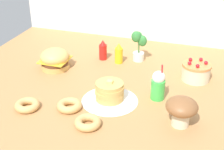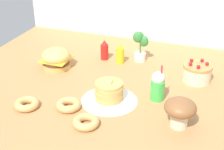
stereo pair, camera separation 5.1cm
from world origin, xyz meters
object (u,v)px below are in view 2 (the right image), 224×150
at_px(burger, 56,58).
at_px(potted_plant, 140,45).
at_px(layer_cake, 197,72).
at_px(mushroom_stool, 180,110).
at_px(ketchup_bottle, 105,50).
at_px(donut_pink_glaze, 27,104).
at_px(donut_chocolate, 69,105).
at_px(pancake_stack, 109,93).
at_px(donut_vanilla, 86,122).
at_px(cream_soda_cup, 158,86).
at_px(mustard_bottle, 120,54).

relative_size(burger, potted_plant, 0.87).
xyz_separation_m(layer_cake, mushroom_stool, (-0.03, -0.61, 0.05)).
xyz_separation_m(ketchup_bottle, donut_pink_glaze, (-0.21, -0.86, -0.05)).
height_order(burger, donut_chocolate, burger).
relative_size(pancake_stack, donut_vanilla, 1.83).
distance_m(ketchup_bottle, donut_pink_glaze, 0.89).
bearing_deg(potted_plant, mushroom_stool, -60.40).
relative_size(ketchup_bottle, donut_vanilla, 1.08).
height_order(pancake_stack, layer_cake, layer_cake).
relative_size(donut_chocolate, donut_vanilla, 1.00).
relative_size(donut_pink_glaze, mushroom_stool, 0.85).
distance_m(layer_cake, mushroom_stool, 0.61).
bearing_deg(cream_soda_cup, burger, 166.68).
relative_size(pancake_stack, potted_plant, 1.11).
height_order(burger, donut_vanilla, burger).
height_order(donut_chocolate, mushroom_stool, mushroom_stool).
bearing_deg(layer_cake, donut_pink_glaze, -143.40).
distance_m(layer_cake, donut_chocolate, 0.98).
distance_m(burger, cream_soda_cup, 0.89).
xyz_separation_m(mustard_bottle, donut_pink_glaze, (-0.36, -0.84, -0.05)).
bearing_deg(pancake_stack, cream_soda_cup, 24.27).
xyz_separation_m(donut_vanilla, potted_plant, (0.06, 0.99, 0.11)).
bearing_deg(ketchup_bottle, burger, -137.73).
bearing_deg(mustard_bottle, ketchup_bottle, 169.75).
bearing_deg(donut_vanilla, donut_chocolate, 143.40).
distance_m(cream_soda_cup, donut_pink_glaze, 0.86).
distance_m(ketchup_bottle, donut_chocolate, 0.79).
height_order(burger, potted_plant, potted_plant).
bearing_deg(pancake_stack, mushroom_stool, -14.16).
bearing_deg(burger, donut_chocolate, -55.05).
bearing_deg(burger, cream_soda_cup, -13.32).
bearing_deg(layer_cake, mustard_bottle, 170.72).
bearing_deg(potted_plant, burger, -149.71).
bearing_deg(mustard_bottle, donut_chocolate, -97.47).
distance_m(layer_cake, donut_vanilla, 0.96).
height_order(mustard_bottle, cream_soda_cup, cream_soda_cup).
distance_m(burger, potted_plant, 0.69).
bearing_deg(ketchup_bottle, donut_vanilla, -76.06).
relative_size(burger, layer_cake, 1.06).
bearing_deg(layer_cake, potted_plant, 157.94).
distance_m(mustard_bottle, mushroom_stool, 0.93).
distance_m(donut_pink_glaze, donut_vanilla, 0.44).
bearing_deg(cream_soda_cup, ketchup_bottle, 139.19).
distance_m(layer_cake, donut_pink_glaze, 1.23).
bearing_deg(cream_soda_cup, mushroom_stool, -53.72).
xyz_separation_m(layer_cake, cream_soda_cup, (-0.22, -0.35, 0.03)).
height_order(burger, mushroom_stool, mushroom_stool).
distance_m(pancake_stack, potted_plant, 0.69).
height_order(burger, mustard_bottle, mustard_bottle).
bearing_deg(burger, donut_pink_glaze, -80.86).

